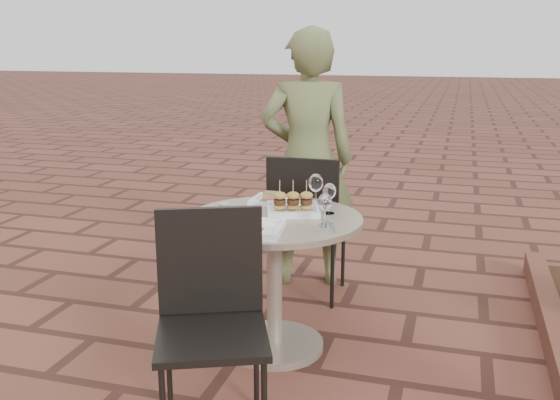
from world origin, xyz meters
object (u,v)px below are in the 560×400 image
(plate_salmon, at_px, (272,200))
(chair_far, at_px, (306,216))
(plate_tuna, at_px, (252,228))
(chair_near, at_px, (211,304))
(diner, at_px, (307,159))
(plate_sliders, at_px, (293,205))
(cafe_table, at_px, (274,262))

(plate_salmon, bearing_deg, chair_far, 77.22)
(chair_far, relative_size, plate_salmon, 4.24)
(plate_tuna, bearing_deg, plate_salmon, 97.30)
(chair_near, xyz_separation_m, diner, (-0.02, 1.72, 0.30))
(plate_salmon, xyz_separation_m, plate_sliders, (0.16, -0.17, 0.02))
(chair_far, xyz_separation_m, plate_sliders, (0.07, -0.58, 0.22))
(cafe_table, xyz_separation_m, diner, (-0.08, 1.00, 0.36))
(chair_near, height_order, plate_tuna, chair_near)
(plate_sliders, bearing_deg, chair_far, 97.05)
(cafe_table, relative_size, chair_near, 0.97)
(chair_near, bearing_deg, diner, 67.68)
(diner, bearing_deg, plate_salmon, 73.00)
(plate_tuna, bearing_deg, cafe_table, 84.93)
(diner, bearing_deg, plate_sliders, 83.87)
(chair_far, height_order, diner, diner)
(chair_far, bearing_deg, plate_tuna, 87.97)
(plate_tuna, bearing_deg, plate_sliders, 76.47)
(plate_salmon, bearing_deg, cafe_table, -70.84)
(chair_far, bearing_deg, plate_sliders, 96.32)
(cafe_table, height_order, chair_near, chair_near)
(plate_sliders, xyz_separation_m, plate_tuna, (-0.09, -0.39, -0.02))
(chair_far, xyz_separation_m, chair_near, (-0.05, -1.41, 0.00))
(chair_far, bearing_deg, plate_salmon, 76.48)
(diner, bearing_deg, chair_far, 87.81)
(chair_near, height_order, plate_salmon, chair_near)
(cafe_table, distance_m, chair_far, 0.69)
(plate_sliders, height_order, plate_tuna, plate_sliders)
(cafe_table, relative_size, diner, 0.53)
(plate_salmon, bearing_deg, diner, 88.32)
(cafe_table, height_order, plate_tuna, plate_tuna)
(chair_near, height_order, diner, diner)
(cafe_table, bearing_deg, plate_salmon, 109.16)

